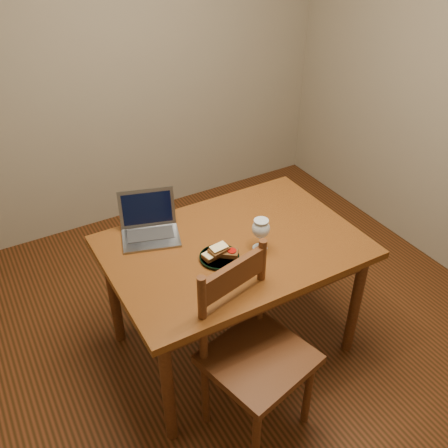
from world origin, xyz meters
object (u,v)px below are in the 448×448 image
plate (219,257)px  laptop (149,224)px  table (234,257)px  milk_glass (261,234)px  chair (255,347)px

plate → laptop: size_ratio=0.55×
table → laptop: laptop is taller
laptop → milk_glass: bearing=-26.3°
chair → laptop: size_ratio=1.50×
table → plate: 0.17m
chair → table: bearing=56.9°
table → plate: bearing=-151.1°
table → milk_glass: bearing=-46.1°
laptop → plate: bearing=-43.7°
laptop → chair: bearing=-60.9°
plate → milk_glass: 0.24m
chair → milk_glass: bearing=41.6°
table → chair: bearing=-109.6°
table → chair: 0.53m
table → laptop: 0.48m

